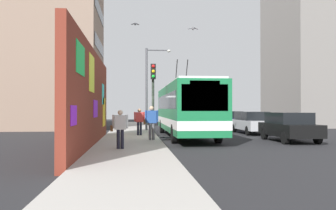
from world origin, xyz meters
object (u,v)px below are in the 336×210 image
(city_bus, at_px, (185,108))
(traffic_light, at_px, (153,88))
(parked_car_silver, at_px, (252,122))
(pedestrian_at_curb, at_px, (151,120))
(pedestrian_midblock, at_px, (139,120))
(street_lamp, at_px, (149,82))
(parked_car_black, at_px, (289,126))
(pedestrian_near_wall, at_px, (120,126))
(parked_car_navy, at_px, (230,120))

(city_bus, distance_m, traffic_light, 3.44)
(parked_car_silver, bearing_deg, pedestrian_at_curb, 128.67)
(pedestrian_midblock, xyz_separation_m, street_lamp, (5.41, -0.86, 2.71))
(parked_car_black, distance_m, pedestrian_midblock, 8.75)
(parked_car_black, relative_size, parked_car_silver, 0.88)
(traffic_light, height_order, street_lamp, street_lamp)
(pedestrian_at_curb, distance_m, pedestrian_midblock, 3.31)
(parked_car_black, height_order, parked_car_silver, same)
(city_bus, height_order, pedestrian_near_wall, city_bus)
(parked_car_navy, bearing_deg, pedestrian_near_wall, 150.37)
(pedestrian_midblock, bearing_deg, street_lamp, -9.00)
(city_bus, distance_m, parked_car_silver, 5.91)
(pedestrian_near_wall, bearing_deg, pedestrian_midblock, -7.02)
(parked_car_navy, distance_m, pedestrian_near_wall, 18.15)
(parked_car_navy, relative_size, pedestrian_midblock, 2.68)
(city_bus, bearing_deg, parked_car_navy, -31.98)
(city_bus, height_order, pedestrian_midblock, city_bus)
(pedestrian_at_curb, bearing_deg, parked_car_silver, -51.33)
(pedestrian_near_wall, bearing_deg, parked_car_silver, -41.70)
(parked_car_black, height_order, pedestrian_near_wall, pedestrian_near_wall)
(parked_car_silver, xyz_separation_m, pedestrian_midblock, (-2.73, 8.07, 0.28))
(city_bus, xyz_separation_m, parked_car_navy, (8.33, -5.20, -1.00))
(parked_car_black, xyz_separation_m, street_lamp, (8.77, 7.21, 2.99))
(parked_car_black, distance_m, street_lamp, 11.74)
(parked_car_navy, bearing_deg, city_bus, 148.02)
(parked_car_silver, relative_size, street_lamp, 0.78)
(city_bus, bearing_deg, street_lamp, 20.80)
(parked_car_silver, relative_size, pedestrian_at_curb, 2.77)
(parked_car_silver, relative_size, traffic_light, 1.19)
(city_bus, relative_size, parked_car_navy, 2.83)
(parked_car_navy, height_order, pedestrian_near_wall, pedestrian_near_wall)
(city_bus, bearing_deg, traffic_light, 138.65)
(city_bus, relative_size, traffic_light, 3.01)
(parked_car_silver, height_order, parked_car_navy, same)
(parked_car_silver, xyz_separation_m, street_lamp, (2.68, 7.21, 2.99))
(parked_car_silver, distance_m, street_lamp, 8.25)
(parked_car_black, distance_m, pedestrian_at_curb, 7.50)
(traffic_light, bearing_deg, pedestrian_at_curb, 171.59)
(city_bus, relative_size, pedestrian_at_curb, 7.01)
(city_bus, distance_m, parked_car_black, 6.33)
(pedestrian_near_wall, distance_m, traffic_light, 5.58)
(parked_car_silver, height_order, pedestrian_at_curb, pedestrian_at_curb)
(parked_car_silver, relative_size, parked_car_navy, 1.12)
(pedestrian_near_wall, distance_m, pedestrian_midblock, 7.39)
(pedestrian_midblock, distance_m, street_lamp, 6.11)
(city_bus, height_order, traffic_light, city_bus)
(parked_car_black, xyz_separation_m, parked_car_navy, (11.80, 0.00, -0.00))
(city_bus, distance_m, pedestrian_at_curb, 4.12)
(city_bus, relative_size, pedestrian_midblock, 7.58)
(city_bus, height_order, street_lamp, street_lamp)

